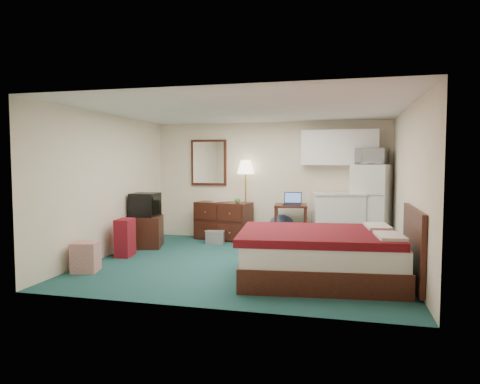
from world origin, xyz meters
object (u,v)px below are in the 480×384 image
(bed, at_px, (320,256))
(desk, at_px, (291,225))
(floor_lamp, at_px, (246,200))
(suitcase, at_px, (125,238))
(fridge, at_px, (371,206))
(tv_stand, at_px, (146,231))
(dresser, at_px, (224,221))
(kitchen_counter, at_px, (337,220))

(bed, bearing_deg, desk, 99.65)
(floor_lamp, relative_size, suitcase, 2.57)
(fridge, distance_m, tv_stand, 4.43)
(dresser, distance_m, bed, 3.50)
(dresser, relative_size, desk, 1.45)
(kitchen_counter, distance_m, suitcase, 4.06)
(bed, height_order, suitcase, bed)
(suitcase, bearing_deg, bed, -19.25)
(bed, bearing_deg, floor_lamp, 115.06)
(dresser, relative_size, kitchen_counter, 1.15)
(kitchen_counter, relative_size, tv_stand, 1.55)
(desk, height_order, bed, desk)
(desk, distance_m, tv_stand, 2.87)
(desk, bearing_deg, kitchen_counter, -1.89)
(suitcase, bearing_deg, tv_stand, 84.29)
(fridge, height_order, bed, fridge)
(bed, bearing_deg, tv_stand, 148.81)
(dresser, xyz_separation_m, fridge, (3.02, -0.10, 0.40))
(desk, bearing_deg, dresser, 164.18)
(desk, distance_m, fridge, 1.61)
(fridge, bearing_deg, dresser, -162.77)
(floor_lamp, distance_m, kitchen_counter, 1.96)
(floor_lamp, bearing_deg, suitcase, -129.67)
(dresser, bearing_deg, desk, 2.59)
(desk, height_order, kitchen_counter, kitchen_counter)
(dresser, xyz_separation_m, desk, (1.47, -0.25, 0.00))
(bed, xyz_separation_m, suitcase, (-3.42, 0.75, -0.01))
(fridge, relative_size, suitcase, 2.44)
(floor_lamp, xyz_separation_m, bed, (1.71, -2.81, -0.51))
(fridge, bearing_deg, suitcase, -136.93)
(tv_stand, height_order, suitcase, suitcase)
(dresser, distance_m, fridge, 3.05)
(desk, distance_m, suitcase, 3.22)
(bed, bearing_deg, fridge, 66.03)
(floor_lamp, distance_m, suitcase, 2.73)
(dresser, relative_size, bed, 0.55)
(kitchen_counter, bearing_deg, desk, 173.91)
(kitchen_counter, bearing_deg, tv_stand, -175.64)
(desk, xyz_separation_m, bed, (0.71, -2.49, -0.06))
(dresser, bearing_deg, kitchen_counter, 7.88)
(dresser, height_order, kitchen_counter, kitchen_counter)
(floor_lamp, distance_m, tv_stand, 2.18)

